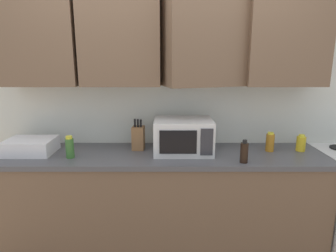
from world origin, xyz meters
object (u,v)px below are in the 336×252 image
(dish_rack, at_px, (32,146))
(bottle_green_oil, at_px, (71,147))
(bottle_soy_dark, at_px, (245,152))
(microwave, at_px, (184,136))
(knife_block, at_px, (139,138))
(bottle_yellow_mustard, at_px, (302,143))
(bottle_amber_vinegar, at_px, (271,142))

(dish_rack, distance_m, bottle_green_oil, 0.38)
(dish_rack, bearing_deg, bottle_soy_dark, -7.45)
(microwave, distance_m, bottle_soy_dark, 0.52)
(knife_block, bearing_deg, microwave, -12.25)
(bottle_green_oil, distance_m, bottle_soy_dark, 1.36)
(bottle_yellow_mustard, height_order, bottle_amber_vinegar, bottle_amber_vinegar)
(dish_rack, bearing_deg, knife_block, 7.04)
(microwave, distance_m, bottle_green_oil, 0.92)
(bottle_amber_vinegar, bearing_deg, microwave, -177.87)
(microwave, height_order, dish_rack, microwave)
(dish_rack, xyz_separation_m, bottle_yellow_mustard, (2.27, 0.06, 0.01))
(bottle_amber_vinegar, height_order, bottle_soy_dark, bottle_soy_dark)
(microwave, height_order, bottle_amber_vinegar, microwave)
(dish_rack, xyz_separation_m, bottle_amber_vinegar, (2.00, 0.05, 0.02))
(bottle_yellow_mustard, relative_size, bottle_soy_dark, 0.80)
(microwave, distance_m, bottle_yellow_mustard, 1.01)
(dish_rack, height_order, bottle_yellow_mustard, bottle_yellow_mustard)
(knife_block, xyz_separation_m, bottle_soy_dark, (0.83, -0.33, -0.02))
(knife_block, bearing_deg, dish_rack, -172.96)
(dish_rack, bearing_deg, bottle_amber_vinegar, 1.53)
(bottle_yellow_mustard, bearing_deg, knife_block, 178.02)
(dish_rack, distance_m, bottle_yellow_mustard, 2.27)
(bottle_yellow_mustard, bearing_deg, microwave, -178.01)
(knife_block, bearing_deg, bottle_amber_vinegar, -2.84)
(bottle_yellow_mustard, xyz_separation_m, bottle_amber_vinegar, (-0.27, -0.01, 0.01))
(microwave, bearing_deg, dish_rack, -178.82)
(bottle_yellow_mustard, bearing_deg, bottle_amber_vinegar, -178.37)
(bottle_yellow_mustard, bearing_deg, dish_rack, -178.46)
(bottle_soy_dark, bearing_deg, bottle_yellow_mustard, 27.11)
(dish_rack, height_order, knife_block, knife_block)
(dish_rack, height_order, bottle_green_oil, bottle_green_oil)
(microwave, relative_size, bottle_amber_vinegar, 2.92)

